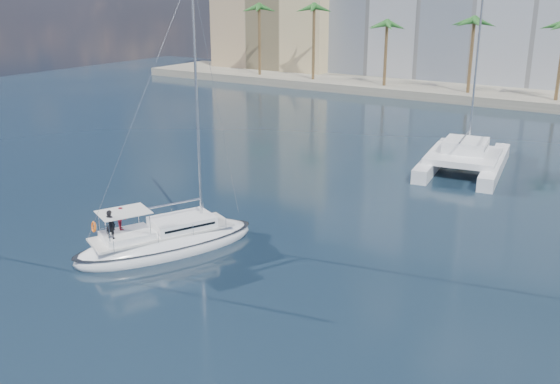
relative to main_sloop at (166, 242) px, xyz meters
The scene contains 8 objects.
ground 5.24m from the main_sloop, 21.91° to the left, with size 160.00×160.00×0.00m, color black.
quay 63.13m from the main_sloop, 85.60° to the left, with size 120.00×14.00×1.20m, color gray.
building_tan_left 80.77m from the main_sloop, 117.64° to the left, with size 22.00×14.00×22.00m, color tan.
palm_left 66.49m from the main_sloop, 116.32° to the left, with size 3.60×3.60×12.30m.
palm_centre 59.95m from the main_sloop, 85.31° to the left, with size 3.60×3.60×12.30m.
main_sloop is the anchor object (origin of this frame).
catamaran 27.54m from the main_sloop, 70.59° to the left, with size 7.75×12.88×17.67m.
seagull 2.72m from the main_sloop, 69.02° to the left, with size 1.07×0.46×0.20m.
Camera 1 is at (18.57, -26.16, 14.29)m, focal length 40.00 mm.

